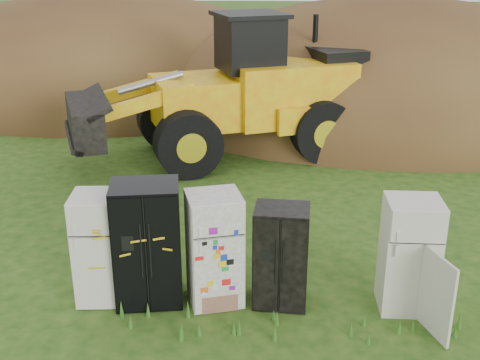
{
  "coord_description": "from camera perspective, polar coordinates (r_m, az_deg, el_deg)",
  "views": [
    {
      "loc": [
        0.2,
        -8.38,
        5.32
      ],
      "look_at": [
        -0.25,
        2.0,
        1.32
      ],
      "focal_mm": 45.0,
      "sensor_mm": 36.0,
      "label": 1
    }
  ],
  "objects": [
    {
      "name": "dirt_mound_left",
      "position": [
        24.6,
        -12.38,
        8.1
      ],
      "size": [
        16.44,
        12.33,
        7.77
      ],
      "primitive_type": "ellipsoid",
      "color": "#4B2B18",
      "rests_on": "ground"
    },
    {
      "name": "dirt_mound_back",
      "position": [
        27.2,
        1.59,
        9.79
      ],
      "size": [
        15.84,
        10.56,
        5.54
      ],
      "primitive_type": "ellipsoid",
      "color": "#4B2B18",
      "rests_on": "ground"
    },
    {
      "name": "wheel_loader",
      "position": [
        15.99,
        -2.37,
        8.7
      ],
      "size": [
        8.47,
        5.78,
        3.8
      ],
      "primitive_type": null,
      "rotation": [
        0.0,
        0.0,
        0.36
      ],
      "color": "yellow",
      "rests_on": "ground"
    },
    {
      "name": "fridge_open_door",
      "position": [
        9.7,
        15.75,
        -6.84
      ],
      "size": [
        0.84,
        0.78,
        1.82
      ],
      "primitive_type": null,
      "rotation": [
        0.0,
        0.0,
        -0.02
      ],
      "color": "silver",
      "rests_on": "ground"
    },
    {
      "name": "ground",
      "position": [
        9.93,
        0.97,
        -11.33
      ],
      "size": [
        120.0,
        120.0,
        0.0
      ],
      "primitive_type": "plane",
      "color": "#204512",
      "rests_on": "ground"
    },
    {
      "name": "dirt_mound_right",
      "position": [
        21.68,
        13.57,
        6.27
      ],
      "size": [
        16.63,
        12.19,
        7.8
      ],
      "primitive_type": "ellipsoid",
      "color": "#4B2B18",
      "rests_on": "ground"
    },
    {
      "name": "fridge_black_side",
      "position": [
        9.6,
        -8.77,
        -5.97
      ],
      "size": [
        1.15,
        0.96,
        1.99
      ],
      "primitive_type": null,
      "rotation": [
        0.0,
        0.0,
        0.14
      ],
      "color": "black",
      "rests_on": "ground"
    },
    {
      "name": "fridge_leftmost",
      "position": [
        9.83,
        -13.04,
        -6.25
      ],
      "size": [
        0.84,
        0.81,
        1.8
      ],
      "primitive_type": null,
      "rotation": [
        0.0,
        0.0,
        0.07
      ],
      "color": "silver",
      "rests_on": "ground"
    },
    {
      "name": "fridge_sticker",
      "position": [
        9.51,
        -2.43,
        -6.53
      ],
      "size": [
        0.99,
        0.95,
        1.84
      ],
      "primitive_type": null,
      "rotation": [
        0.0,
        0.0,
        0.27
      ],
      "color": "white",
      "rests_on": "ground"
    },
    {
      "name": "fridge_dark_mid",
      "position": [
        9.51,
        3.91,
        -7.2
      ],
      "size": [
        0.9,
        0.75,
        1.64
      ],
      "primitive_type": null,
      "rotation": [
        0.0,
        0.0,
        -0.08
      ],
      "color": "black",
      "rests_on": "ground"
    }
  ]
}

